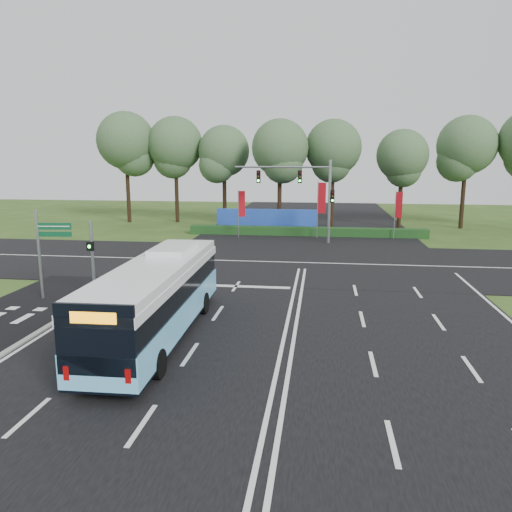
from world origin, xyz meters
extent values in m
plane|color=#2E4D19|center=(0.00, 0.00, 0.00)|extent=(120.00, 120.00, 0.00)
cube|color=black|center=(0.00, 0.00, 0.02)|extent=(20.00, 120.00, 0.04)
cube|color=black|center=(0.00, 12.00, 0.03)|extent=(120.00, 14.00, 0.05)
cube|color=gray|center=(-10.10, -3.00, 0.06)|extent=(0.25, 18.00, 0.12)
cube|color=#6ECBFF|center=(-5.00, -3.38, 1.04)|extent=(2.66, 11.72, 1.07)
cube|color=black|center=(-5.00, -3.38, 0.55)|extent=(2.63, 11.66, 0.29)
cube|color=black|center=(-5.00, -3.38, 2.01)|extent=(2.56, 11.54, 0.92)
cube|color=white|center=(-5.00, -3.38, 2.60)|extent=(2.66, 11.72, 0.34)
cube|color=white|center=(-5.00, -3.38, 2.94)|extent=(2.60, 11.25, 0.34)
cube|color=white|center=(-5.05, -0.95, 3.23)|extent=(1.61, 2.95, 0.24)
cube|color=black|center=(-4.89, -9.15, 2.06)|extent=(2.36, 0.17, 2.14)
cube|color=orange|center=(-4.89, -9.19, 2.74)|extent=(1.36, 0.09, 0.34)
cylinder|color=black|center=(-6.20, -0.09, 0.51)|extent=(0.29, 1.02, 1.01)
cylinder|color=black|center=(-3.93, -0.05, 0.51)|extent=(0.29, 1.02, 1.01)
cylinder|color=black|center=(-6.07, -7.09, 0.51)|extent=(0.29, 1.02, 1.01)
cylinder|color=black|center=(-3.79, -7.05, 0.51)|extent=(0.29, 1.02, 1.01)
cylinder|color=gray|center=(-10.20, 1.88, 2.01)|extent=(0.16, 0.16, 4.02)
cube|color=black|center=(-10.20, 1.70, 2.75)|extent=(0.34, 0.23, 0.46)
sphere|color=#19F233|center=(-10.20, 1.60, 2.75)|extent=(0.16, 0.16, 0.16)
cylinder|color=gray|center=(-12.74, 1.26, 2.30)|extent=(0.14, 0.14, 4.59)
cube|color=#0C4828|center=(-11.88, 1.36, 3.79)|extent=(1.72, 0.24, 0.34)
cube|color=#0C4828|center=(-11.88, 1.36, 3.39)|extent=(1.72, 0.24, 0.25)
cube|color=white|center=(-11.88, 1.32, 3.79)|extent=(1.60, 0.18, 0.05)
cylinder|color=gray|center=(-6.09, 22.52, 2.17)|extent=(0.07, 0.07, 4.34)
cube|color=#A50E18|center=(-5.77, 22.56, 3.09)|extent=(0.58, 0.11, 2.32)
cylinder|color=gray|center=(1.00, 23.25, 2.56)|extent=(0.08, 0.08, 5.12)
cube|color=#A50E18|center=(1.37, 23.19, 3.64)|extent=(0.68, 0.15, 2.73)
cylinder|color=gray|center=(7.85, 23.61, 2.15)|extent=(0.07, 0.07, 4.31)
cube|color=#A50E18|center=(8.15, 23.51, 3.06)|extent=(0.55, 0.23, 2.30)
cylinder|color=gray|center=(2.00, 20.50, 3.50)|extent=(0.24, 0.24, 7.00)
cylinder|color=gray|center=(-2.00, 20.50, 6.40)|extent=(8.00, 0.16, 0.16)
cube|color=black|center=(-0.50, 20.50, 5.60)|extent=(0.32, 0.28, 1.05)
cube|color=black|center=(-4.00, 20.50, 5.60)|extent=(0.32, 0.28, 1.05)
cube|color=black|center=(2.25, 20.50, 4.00)|extent=(0.32, 0.28, 1.05)
cube|color=#133513|center=(0.00, 24.50, 0.40)|extent=(22.00, 1.20, 0.80)
cube|color=blue|center=(-4.00, 27.00, 1.10)|extent=(10.00, 0.30, 2.20)
cylinder|color=black|center=(-20.24, 32.11, 4.29)|extent=(0.44, 0.44, 8.58)
sphere|color=#395934|center=(-20.24, 32.11, 9.04)|extent=(6.32, 6.32, 6.32)
cylinder|color=black|center=(-14.85, 32.89, 4.11)|extent=(0.44, 0.44, 8.22)
sphere|color=#395934|center=(-14.85, 32.89, 8.65)|extent=(6.06, 6.06, 6.06)
cylinder|color=black|center=(-9.25, 32.27, 3.75)|extent=(0.44, 0.44, 7.49)
sphere|color=#395934|center=(-9.25, 32.27, 7.89)|extent=(5.52, 5.52, 5.52)
cylinder|color=black|center=(-2.93, 29.17, 3.88)|extent=(0.44, 0.44, 7.76)
sphere|color=#395934|center=(-2.93, 29.17, 8.17)|extent=(5.72, 5.72, 5.72)
cylinder|color=black|center=(2.40, 30.95, 3.90)|extent=(0.44, 0.44, 7.79)
sphere|color=#395934|center=(2.40, 30.95, 8.20)|extent=(5.74, 5.74, 5.74)
cylinder|color=black|center=(9.34, 31.05, 3.53)|extent=(0.44, 0.44, 7.06)
sphere|color=#395934|center=(9.34, 31.05, 7.43)|extent=(5.20, 5.20, 5.20)
cylinder|color=black|center=(15.67, 31.70, 4.00)|extent=(0.44, 0.44, 8.00)
sphere|color=#395934|center=(15.67, 31.70, 8.42)|extent=(5.90, 5.90, 5.90)
camera|label=1|loc=(1.37, -21.82, 7.13)|focal=35.00mm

